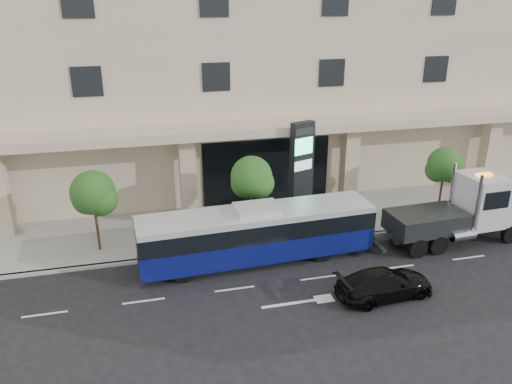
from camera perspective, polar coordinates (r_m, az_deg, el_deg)
The scene contains 11 objects.
ground at distance 24.96m, azimuth 5.96°, elevation -8.00°, with size 120.00×120.00×0.00m, color black.
sidewalk at distance 29.16m, azimuth 2.69°, elevation -3.23°, with size 120.00×6.00×0.15m, color gray.
curb at distance 26.59m, azimuth 4.52°, elevation -5.83°, with size 120.00×0.30×0.15m, color gray.
convention_center at distance 36.71m, azimuth -1.88°, elevation 17.84°, with size 60.00×17.60×20.00m.
tree_left at distance 25.74m, azimuth -18.06°, elevation -0.40°, with size 2.27×2.20×4.22m.
tree_mid at distance 26.22m, azimuth -0.47°, elevation 1.43°, with size 2.28×2.20×4.38m.
tree_right at distance 30.91m, azimuth 20.77°, elevation 2.69°, with size 2.10×2.00×4.04m.
city_bus at distance 24.38m, azimuth 0.11°, elevation -4.68°, with size 11.65×2.99×2.93m.
tow_truck at distance 28.48m, azimuth 22.80°, elevation -2.08°, with size 8.97×2.57×4.07m.
black_sedan at distance 22.63m, azimuth 14.49°, elevation -10.10°, with size 1.78×4.37×1.27m, color black.
signage_pylon at distance 28.69m, azimuth 5.22°, elevation 2.59°, with size 1.48×0.96×5.63m.
Camera 1 is at (-7.71, -20.40, 12.15)m, focal length 35.00 mm.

